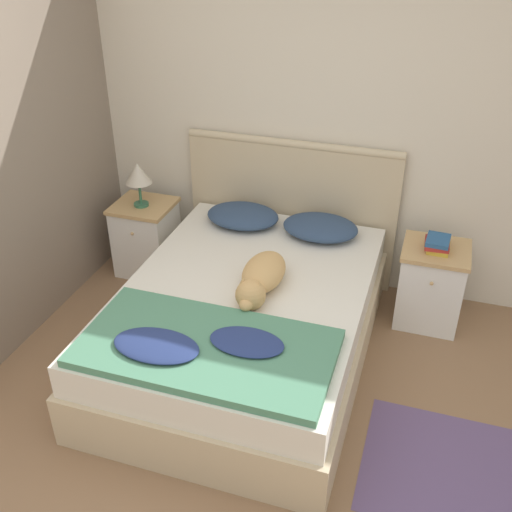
{
  "coord_description": "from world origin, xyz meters",
  "views": [
    {
      "loc": [
        0.89,
        -1.81,
        2.55
      ],
      "look_at": [
        -0.09,
        1.22,
        0.63
      ],
      "focal_mm": 42.0,
      "sensor_mm": 36.0,
      "label": 1
    }
  ],
  "objects_px": {
    "nightstand_right": "(431,285)",
    "pillow_left": "(243,216)",
    "bed": "(246,323)",
    "dog": "(261,277)",
    "nightstand_left": "(146,237)",
    "pillow_right": "(320,227)",
    "table_lamp": "(138,175)",
    "book_stack": "(438,244)"
  },
  "relations": [
    {
      "from": "nightstand_left",
      "to": "pillow_right",
      "type": "distance_m",
      "value": 1.39
    },
    {
      "from": "nightstand_right",
      "to": "book_stack",
      "type": "bearing_deg",
      "value": -92.69
    },
    {
      "from": "bed",
      "to": "table_lamp",
      "type": "bearing_deg",
      "value": 145.71
    },
    {
      "from": "bed",
      "to": "dog",
      "type": "relative_size",
      "value": 3.12
    },
    {
      "from": "bed",
      "to": "dog",
      "type": "distance_m",
      "value": 0.37
    },
    {
      "from": "nightstand_right",
      "to": "pillow_right",
      "type": "bearing_deg",
      "value": 178.56
    },
    {
      "from": "bed",
      "to": "table_lamp",
      "type": "height_order",
      "value": "table_lamp"
    },
    {
      "from": "nightstand_left",
      "to": "nightstand_right",
      "type": "distance_m",
      "value": 2.14
    },
    {
      "from": "dog",
      "to": "table_lamp",
      "type": "distance_m",
      "value": 1.38
    },
    {
      "from": "pillow_right",
      "to": "dog",
      "type": "height_order",
      "value": "dog"
    },
    {
      "from": "bed",
      "to": "pillow_left",
      "type": "height_order",
      "value": "pillow_left"
    },
    {
      "from": "nightstand_left",
      "to": "dog",
      "type": "bearing_deg",
      "value": -32.77
    },
    {
      "from": "dog",
      "to": "table_lamp",
      "type": "relative_size",
      "value": 1.94
    },
    {
      "from": "nightstand_right",
      "to": "pillow_left",
      "type": "distance_m",
      "value": 1.39
    },
    {
      "from": "nightstand_left",
      "to": "table_lamp",
      "type": "relative_size",
      "value": 1.7
    },
    {
      "from": "bed",
      "to": "table_lamp",
      "type": "xyz_separation_m",
      "value": [
        -1.07,
        0.73,
        0.56
      ]
    },
    {
      "from": "book_stack",
      "to": "bed",
      "type": "bearing_deg",
      "value": -145.46
    },
    {
      "from": "table_lamp",
      "to": "nightstand_right",
      "type": "bearing_deg",
      "value": 0.63
    },
    {
      "from": "nightstand_right",
      "to": "pillow_left",
      "type": "bearing_deg",
      "value": 179.16
    },
    {
      "from": "bed",
      "to": "pillow_right",
      "type": "bearing_deg",
      "value": 69.84
    },
    {
      "from": "nightstand_left",
      "to": "nightstand_right",
      "type": "relative_size",
      "value": 1.0
    },
    {
      "from": "nightstand_right",
      "to": "dog",
      "type": "bearing_deg",
      "value": -142.53
    },
    {
      "from": "nightstand_left",
      "to": "nightstand_right",
      "type": "xyz_separation_m",
      "value": [
        2.14,
        0.0,
        0.0
      ]
    },
    {
      "from": "bed",
      "to": "nightstand_left",
      "type": "bearing_deg",
      "value": 144.87
    },
    {
      "from": "pillow_left",
      "to": "table_lamp",
      "type": "height_order",
      "value": "table_lamp"
    },
    {
      "from": "bed",
      "to": "book_stack",
      "type": "relative_size",
      "value": 10.48
    },
    {
      "from": "dog",
      "to": "book_stack",
      "type": "bearing_deg",
      "value": 36.86
    },
    {
      "from": "nightstand_left",
      "to": "table_lamp",
      "type": "distance_m",
      "value": 0.53
    },
    {
      "from": "nightstand_right",
      "to": "pillow_left",
      "type": "height_order",
      "value": "pillow_left"
    },
    {
      "from": "pillow_left",
      "to": "pillow_right",
      "type": "bearing_deg",
      "value": 0.0
    },
    {
      "from": "dog",
      "to": "pillow_right",
      "type": "bearing_deg",
      "value": 76.07
    },
    {
      "from": "nightstand_left",
      "to": "pillow_left",
      "type": "xyz_separation_m",
      "value": [
        0.79,
        0.02,
        0.3
      ]
    },
    {
      "from": "pillow_left",
      "to": "dog",
      "type": "bearing_deg",
      "value": -63.88
    },
    {
      "from": "nightstand_right",
      "to": "pillow_left",
      "type": "xyz_separation_m",
      "value": [
        -1.35,
        0.02,
        0.3
      ]
    },
    {
      "from": "nightstand_left",
      "to": "pillow_left",
      "type": "height_order",
      "value": "pillow_left"
    },
    {
      "from": "nightstand_left",
      "to": "dog",
      "type": "distance_m",
      "value": 1.42
    },
    {
      "from": "dog",
      "to": "book_stack",
      "type": "relative_size",
      "value": 3.36
    },
    {
      "from": "pillow_left",
      "to": "book_stack",
      "type": "xyz_separation_m",
      "value": [
        1.35,
        -0.04,
        0.03
      ]
    },
    {
      "from": "dog",
      "to": "book_stack",
      "type": "distance_m",
      "value": 1.22
    },
    {
      "from": "nightstand_right",
      "to": "book_stack",
      "type": "distance_m",
      "value": 0.33
    },
    {
      "from": "bed",
      "to": "dog",
      "type": "bearing_deg",
      "value": 2.61
    },
    {
      "from": "bed",
      "to": "nightstand_right",
      "type": "xyz_separation_m",
      "value": [
        1.07,
        0.75,
        0.03
      ]
    }
  ]
}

